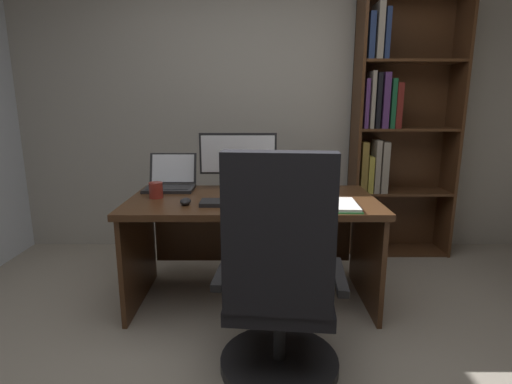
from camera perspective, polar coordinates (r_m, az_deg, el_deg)
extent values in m
cube|color=#B2ADA3|center=(3.64, 1.78, 13.85)|extent=(4.99, 0.12, 2.78)
cube|color=#4C2D19|center=(2.58, -0.30, -1.30)|extent=(1.59, 0.80, 0.04)
cube|color=#4C2D19|center=(2.80, -16.16, -8.33)|extent=(0.03, 0.74, 0.67)
cube|color=#4C2D19|center=(2.79, 15.66, -8.39)|extent=(0.03, 0.74, 0.67)
cube|color=#4C2D19|center=(3.03, -0.23, -5.51)|extent=(1.47, 0.03, 0.47)
cube|color=#4C2D19|center=(3.52, 14.29, 8.71)|extent=(0.02, 0.31, 2.19)
cube|color=#4C2D19|center=(3.80, 26.60, 8.04)|extent=(0.02, 0.31, 2.19)
cube|color=#4C2D19|center=(3.78, 19.90, 8.60)|extent=(0.85, 0.01, 2.19)
cube|color=#4C2D19|center=(3.86, 19.42, -7.83)|extent=(0.80, 0.29, 0.02)
cube|color=olive|center=(3.65, 14.50, -4.68)|extent=(0.04, 0.22, 0.46)
cube|color=gold|center=(3.68, 15.10, -5.87)|extent=(0.04, 0.22, 0.30)
cube|color=navy|center=(3.66, 15.86, -5.18)|extent=(0.03, 0.18, 0.40)
cube|color=maroon|center=(3.67, 16.46, -4.93)|extent=(0.03, 0.20, 0.43)
cube|color=#4C2D19|center=(3.71, 20.04, 0.05)|extent=(0.80, 0.29, 0.02)
cube|color=olive|center=(3.53, 15.09, 3.49)|extent=(0.05, 0.22, 0.43)
cube|color=gold|center=(3.54, 15.95, 2.49)|extent=(0.04, 0.20, 0.31)
cube|color=gray|center=(3.53, 16.91, 3.53)|extent=(0.04, 0.17, 0.45)
cube|color=gray|center=(3.59, 17.71, 3.49)|extent=(0.06, 0.25, 0.43)
cube|color=#4C2D19|center=(3.64, 20.69, 8.41)|extent=(0.80, 0.29, 0.02)
cube|color=#512D66|center=(3.48, 15.45, 12.03)|extent=(0.03, 0.20, 0.39)
cube|color=gray|center=(3.48, 16.27, 12.48)|extent=(0.03, 0.19, 0.45)
cube|color=black|center=(3.50, 16.96, 12.33)|extent=(0.03, 0.21, 0.44)
cube|color=#512D66|center=(3.52, 17.93, 12.28)|extent=(0.05, 0.20, 0.44)
cube|color=#195633|center=(3.53, 18.88, 11.83)|extent=(0.04, 0.19, 0.40)
cube|color=maroon|center=(3.56, 19.54, 11.52)|extent=(0.05, 0.21, 0.36)
cube|color=#4C2D19|center=(3.64, 21.39, 16.92)|extent=(0.80, 0.29, 0.02)
cube|color=navy|center=(3.53, 16.04, 20.49)|extent=(0.04, 0.23, 0.35)
cube|color=gray|center=(3.55, 17.17, 20.99)|extent=(0.05, 0.23, 0.43)
cube|color=navy|center=(3.56, 18.04, 20.53)|extent=(0.04, 0.24, 0.38)
cylinder|color=#232326|center=(2.22, 3.53, -23.04)|extent=(0.60, 0.60, 0.05)
cylinder|color=#232326|center=(2.12, 3.60, -19.20)|extent=(0.06, 0.06, 0.30)
cube|color=black|center=(2.03, 3.68, -14.76)|extent=(0.55, 0.53, 0.07)
cube|color=black|center=(1.69, 3.58, -6.18)|extent=(0.48, 0.15, 0.71)
cube|color=#232326|center=(2.00, -4.47, -11.18)|extent=(0.09, 0.39, 0.04)
cube|color=#232326|center=(1.98, 12.01, -11.66)|extent=(0.09, 0.39, 0.04)
cube|color=#232326|center=(2.84, -2.31, 0.61)|extent=(0.22, 0.16, 0.02)
cylinder|color=#232326|center=(2.83, -2.32, 1.70)|extent=(0.04, 0.04, 0.09)
cube|color=#232326|center=(2.81, -2.34, 5.50)|extent=(0.54, 0.02, 0.29)
cube|color=white|center=(2.79, -2.36, 5.45)|extent=(0.51, 0.00, 0.26)
cube|color=#232326|center=(2.86, -12.03, 0.45)|extent=(0.34, 0.24, 0.02)
cube|color=#2D2D30|center=(2.84, -12.11, 0.62)|extent=(0.29, 0.13, 0.00)
cube|color=#232326|center=(2.99, -11.50, 3.34)|extent=(0.34, 0.08, 0.22)
cube|color=white|center=(2.99, -11.52, 3.35)|extent=(0.31, 0.07, 0.19)
cube|color=#232326|center=(2.41, -2.75, -1.53)|extent=(0.42, 0.15, 0.02)
ellipsoid|color=#232326|center=(2.45, -9.80, -1.32)|extent=(0.06, 0.10, 0.04)
cube|color=#232326|center=(2.84, 8.30, 0.43)|extent=(0.14, 0.12, 0.01)
cube|color=#232326|center=(2.80, 8.44, 0.47)|extent=(0.29, 0.01, 0.01)
cube|color=#2D84C6|center=(2.93, 8.08, 2.59)|extent=(0.32, 0.21, 0.15)
cube|color=white|center=(2.92, 8.10, 2.73)|extent=(0.30, 0.19, 0.13)
cube|color=green|center=(2.38, 7.05, -1.99)|extent=(0.22, 0.33, 0.01)
cube|color=green|center=(2.41, 12.09, -2.01)|extent=(0.22, 0.33, 0.01)
cube|color=white|center=(2.38, 7.06, -1.71)|extent=(0.21, 0.31, 0.02)
cube|color=white|center=(2.41, 12.10, -1.74)|extent=(0.21, 0.31, 0.02)
cylinder|color=#B7B7BC|center=(2.39, 9.59, -1.82)|extent=(0.03, 0.29, 0.02)
cube|color=white|center=(2.53, 3.92, -1.03)|extent=(0.18, 0.23, 0.01)
cylinder|color=maroon|center=(2.53, 4.38, -0.83)|extent=(0.14, 0.05, 0.01)
cylinder|color=maroon|center=(2.65, -13.85, 0.27)|extent=(0.09, 0.09, 0.10)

